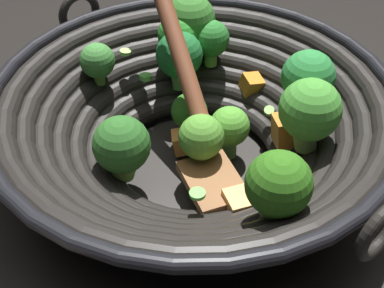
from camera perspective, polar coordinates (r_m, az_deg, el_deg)
The scene contains 2 objects.
ground_plane at distance 0.58m, azimuth 0.21°, elevation -2.77°, with size 4.00×4.00×0.00m, color black.
wok at distance 0.54m, azimuth 0.44°, elevation 2.62°, with size 0.40×0.42×0.21m.
Camera 1 is at (0.13, 0.39, 0.41)m, focal length 50.47 mm.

